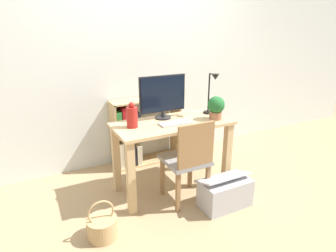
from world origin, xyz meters
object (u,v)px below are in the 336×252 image
bookshelf (134,135)px  basket (102,227)px  keyboard (175,123)px  storage_box (225,192)px  potted_plant (216,107)px  chair (188,159)px  vase (132,116)px  desk_lamp (212,90)px  monitor (163,95)px

bookshelf → basket: 1.36m
keyboard → storage_box: 0.81m
potted_plant → chair: size_ratio=0.28×
basket → bookshelf: bearing=57.9°
chair → storage_box: size_ratio=1.74×
bookshelf → storage_box: bearing=-70.0°
vase → keyboard: bearing=-14.0°
desk_lamp → chair: size_ratio=0.52×
vase → bookshelf: size_ratio=0.29×
chair → storage_box: bearing=-37.6°
keyboard → vase: (-0.40, 0.10, 0.10)m
keyboard → basket: size_ratio=0.91×
monitor → potted_plant: size_ratio=2.11×
keyboard → chair: chair is taller
desk_lamp → bookshelf: desk_lamp is taller
monitor → chair: 0.69m
vase → basket: bearing=-135.2°
vase → storage_box: bearing=-38.1°
potted_plant → storage_box: 0.84m
storage_box → monitor: bearing=115.8°
chair → bookshelf: size_ratio=1.00×
bookshelf → keyboard: bearing=-79.6°
vase → potted_plant: bearing=-10.3°
potted_plant → vase: bearing=169.7°
vase → bookshelf: (0.25, 0.68, -0.46)m
desk_lamp → storage_box: bearing=-108.9°
potted_plant → bookshelf: size_ratio=0.28×
potted_plant → monitor: bearing=149.3°
bookshelf → basket: bearing=-122.1°
desk_lamp → potted_plant: bearing=-109.0°
monitor → desk_lamp: same height
keyboard → chair: 0.37m
monitor → basket: size_ratio=1.47×
vase → potted_plant: (0.84, -0.15, 0.02)m
keyboard → desk_lamp: bearing=11.6°
keyboard → storage_box: bearing=-56.0°
keyboard → basket: (-0.85, -0.35, -0.65)m
desk_lamp → basket: size_ratio=1.29×
desk_lamp → storage_box: size_ratio=0.90×
desk_lamp → bookshelf: bearing=133.2°
vase → chair: 0.66m
potted_plant → storage_box: bearing=-108.9°
monitor → keyboard: size_ratio=1.62×
keyboard → potted_plant: 0.46m
chair → bookshelf: (-0.16, 1.01, -0.08)m
monitor → bookshelf: monitor is taller
desk_lamp → chair: desk_lamp is taller
monitor → basket: monitor is taller
storage_box → vase: bearing=141.9°
vase → basket: (-0.45, -0.45, -0.75)m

